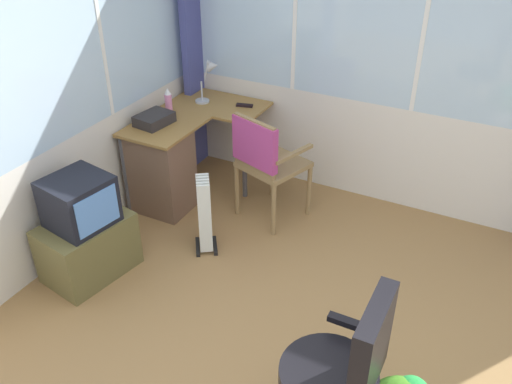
{
  "coord_description": "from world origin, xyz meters",
  "views": [
    {
      "loc": [
        -1.93,
        -0.77,
        2.73
      ],
      "look_at": [
        0.79,
        0.63,
        0.82
      ],
      "focal_mm": 38.42,
      "sensor_mm": 36.0,
      "label": 1
    }
  ],
  "objects_px": {
    "desk": "(165,164)",
    "wooden_armchair": "(263,156)",
    "paper_tray": "(154,119)",
    "space_heater": "(204,212)",
    "tv_on_stand": "(86,233)",
    "tv_remote": "(244,105)",
    "office_chair": "(345,368)",
    "spray_bottle": "(168,100)",
    "desk_lamp": "(210,74)"
  },
  "relations": [
    {
      "from": "desk",
      "to": "wooden_armchair",
      "type": "height_order",
      "value": "wooden_armchair"
    },
    {
      "from": "paper_tray",
      "to": "space_heater",
      "type": "xyz_separation_m",
      "value": [
        -0.41,
        -0.72,
        -0.48
      ]
    },
    {
      "from": "tv_on_stand",
      "to": "desk",
      "type": "bearing_deg",
      "value": 1.34
    },
    {
      "from": "desk",
      "to": "space_heater",
      "type": "xyz_separation_m",
      "value": [
        -0.37,
        -0.63,
        -0.08
      ]
    },
    {
      "from": "wooden_armchair",
      "to": "tv_remote",
      "type": "bearing_deg",
      "value": 40.43
    },
    {
      "from": "office_chair",
      "to": "tv_on_stand",
      "type": "height_order",
      "value": "office_chair"
    },
    {
      "from": "spray_bottle",
      "to": "desk_lamp",
      "type": "bearing_deg",
      "value": -27.27
    },
    {
      "from": "tv_remote",
      "to": "paper_tray",
      "type": "bearing_deg",
      "value": 129.03
    },
    {
      "from": "desk_lamp",
      "to": "tv_remote",
      "type": "bearing_deg",
      "value": -88.28
    },
    {
      "from": "desk",
      "to": "tv_remote",
      "type": "xyz_separation_m",
      "value": [
        0.71,
        -0.4,
        0.36
      ]
    },
    {
      "from": "tv_on_stand",
      "to": "space_heater",
      "type": "height_order",
      "value": "tv_on_stand"
    },
    {
      "from": "wooden_armchair",
      "to": "office_chair",
      "type": "xyz_separation_m",
      "value": [
        -1.72,
        -1.31,
        -0.02
      ]
    },
    {
      "from": "desk_lamp",
      "to": "space_heater",
      "type": "relative_size",
      "value": 0.6
    },
    {
      "from": "paper_tray",
      "to": "wooden_armchair",
      "type": "bearing_deg",
      "value": -81.61
    },
    {
      "from": "office_chair",
      "to": "paper_tray",
      "type": "bearing_deg",
      "value": 55.1
    },
    {
      "from": "desk_lamp",
      "to": "space_heater",
      "type": "xyz_separation_m",
      "value": [
        -1.08,
        -0.57,
        -0.68
      ]
    },
    {
      "from": "desk_lamp",
      "to": "office_chair",
      "type": "bearing_deg",
      "value": -136.85
    },
    {
      "from": "wooden_armchair",
      "to": "tv_on_stand",
      "type": "xyz_separation_m",
      "value": [
        -1.22,
        0.84,
        -0.26
      ]
    },
    {
      "from": "desk",
      "to": "desk_lamp",
      "type": "height_order",
      "value": "desk_lamp"
    },
    {
      "from": "desk",
      "to": "desk_lamp",
      "type": "xyz_separation_m",
      "value": [
        0.7,
        -0.06,
        0.6
      ]
    },
    {
      "from": "paper_tray",
      "to": "tv_on_stand",
      "type": "xyz_separation_m",
      "value": [
        -1.07,
        -0.12,
        -0.44
      ]
    },
    {
      "from": "spray_bottle",
      "to": "wooden_armchair",
      "type": "xyz_separation_m",
      "value": [
        -0.14,
        -1.0,
        -0.24
      ]
    },
    {
      "from": "tv_remote",
      "to": "wooden_armchair",
      "type": "distance_m",
      "value": 0.72
    },
    {
      "from": "desk",
      "to": "desk_lamp",
      "type": "distance_m",
      "value": 0.93
    },
    {
      "from": "spray_bottle",
      "to": "office_chair",
      "type": "height_order",
      "value": "office_chair"
    },
    {
      "from": "spray_bottle",
      "to": "paper_tray",
      "type": "height_order",
      "value": "spray_bottle"
    },
    {
      "from": "tv_remote",
      "to": "wooden_armchair",
      "type": "xyz_separation_m",
      "value": [
        -0.54,
        -0.46,
        -0.15
      ]
    },
    {
      "from": "tv_remote",
      "to": "space_heater",
      "type": "bearing_deg",
      "value": 176.9
    },
    {
      "from": "tv_on_stand",
      "to": "tv_remote",
      "type": "bearing_deg",
      "value": -12.19
    },
    {
      "from": "desk",
      "to": "tv_remote",
      "type": "bearing_deg",
      "value": -29.44
    },
    {
      "from": "tv_remote",
      "to": "tv_on_stand",
      "type": "distance_m",
      "value": 1.84
    },
    {
      "from": "desk",
      "to": "space_heater",
      "type": "bearing_deg",
      "value": -120.91
    },
    {
      "from": "spray_bottle",
      "to": "office_chair",
      "type": "bearing_deg",
      "value": -128.82
    },
    {
      "from": "desk_lamp",
      "to": "tv_on_stand",
      "type": "height_order",
      "value": "desk_lamp"
    },
    {
      "from": "desk",
      "to": "spray_bottle",
      "type": "xyz_separation_m",
      "value": [
        0.31,
        0.14,
        0.45
      ]
    },
    {
      "from": "tv_on_stand",
      "to": "space_heater",
      "type": "xyz_separation_m",
      "value": [
        0.66,
        -0.6,
        -0.03
      ]
    },
    {
      "from": "paper_tray",
      "to": "space_heater",
      "type": "relative_size",
      "value": 0.47
    },
    {
      "from": "desk_lamp",
      "to": "spray_bottle",
      "type": "bearing_deg",
      "value": 152.73
    },
    {
      "from": "space_heater",
      "to": "office_chair",
      "type": "bearing_deg",
      "value": -127.17
    },
    {
      "from": "desk_lamp",
      "to": "spray_bottle",
      "type": "xyz_separation_m",
      "value": [
        -0.39,
        0.2,
        -0.15
      ]
    },
    {
      "from": "space_heater",
      "to": "paper_tray",
      "type": "bearing_deg",
      "value": 60.41
    },
    {
      "from": "desk",
      "to": "paper_tray",
      "type": "distance_m",
      "value": 0.41
    },
    {
      "from": "desk",
      "to": "tv_on_stand",
      "type": "xyz_separation_m",
      "value": [
        -1.04,
        -0.02,
        -0.05
      ]
    },
    {
      "from": "desk",
      "to": "office_chair",
      "type": "bearing_deg",
      "value": -125.46
    },
    {
      "from": "office_chair",
      "to": "space_heater",
      "type": "xyz_separation_m",
      "value": [
        1.17,
        1.54,
        -0.27
      ]
    },
    {
      "from": "desk_lamp",
      "to": "paper_tray",
      "type": "distance_m",
      "value": 0.72
    },
    {
      "from": "spray_bottle",
      "to": "tv_on_stand",
      "type": "xyz_separation_m",
      "value": [
        -1.35,
        -0.17,
        -0.5
      ]
    },
    {
      "from": "tv_remote",
      "to": "space_heater",
      "type": "distance_m",
      "value": 1.2
    },
    {
      "from": "desk_lamp",
      "to": "wooden_armchair",
      "type": "bearing_deg",
      "value": -123.37
    },
    {
      "from": "wooden_armchair",
      "to": "office_chair",
      "type": "bearing_deg",
      "value": -142.79
    }
  ]
}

